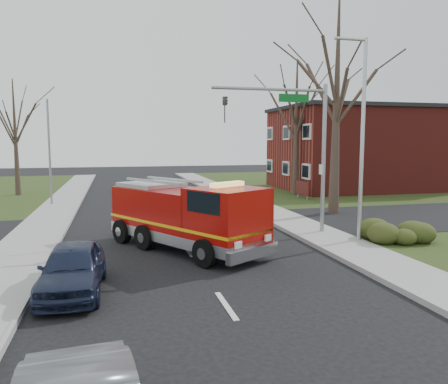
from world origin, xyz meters
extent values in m
plane|color=black|center=(0.00, 0.00, 0.00)|extent=(120.00, 120.00, 0.00)
cube|color=gray|center=(6.20, 0.00, 0.07)|extent=(2.40, 80.00, 0.15)
cube|color=gray|center=(-6.20, 0.00, 0.07)|extent=(2.40, 80.00, 0.15)
cube|color=maroon|center=(19.00, 18.00, 3.50)|extent=(15.00, 10.00, 7.00)
cube|color=black|center=(19.00, 18.00, 7.10)|extent=(15.40, 10.40, 0.30)
cube|color=silver|center=(11.45, 18.00, 2.00)|extent=(0.12, 1.40, 1.20)
cube|color=#4E1412|center=(10.50, 12.50, 0.90)|extent=(0.12, 2.00, 1.00)
cylinder|color=gray|center=(10.50, 11.70, 0.45)|extent=(0.08, 0.08, 0.90)
cylinder|color=gray|center=(10.50, 13.30, 0.45)|extent=(0.08, 0.08, 0.90)
ellipsoid|color=#2A3212|center=(9.00, -1.00, 0.58)|extent=(2.80, 2.00, 0.90)
cone|color=#382A21|center=(9.50, 6.00, 6.00)|extent=(0.64, 0.64, 12.00)
cone|color=#382A21|center=(11.00, 15.00, 5.25)|extent=(0.56, 0.56, 10.50)
cone|color=#382A21|center=(-10.00, 20.00, 4.50)|extent=(0.44, 0.44, 9.00)
cylinder|color=gray|center=(6.50, 1.50, 3.40)|extent=(0.18, 0.18, 6.80)
cylinder|color=gray|center=(3.90, 1.50, 6.50)|extent=(5.20, 0.14, 0.14)
cube|color=#0C591E|center=(5.00, 1.50, 6.15)|extent=(1.40, 0.06, 0.35)
imported|color=black|center=(1.90, 1.50, 6.15)|extent=(0.22, 0.18, 1.10)
cylinder|color=#B7BABF|center=(7.20, -0.50, 4.20)|extent=(0.16, 0.16, 8.40)
cylinder|color=#B7BABF|center=(6.50, -0.50, 8.30)|extent=(1.40, 0.12, 0.12)
cylinder|color=gray|center=(-6.80, 14.00, 3.50)|extent=(0.14, 0.14, 7.00)
cube|color=#970A06|center=(-0.64, 1.20, 1.40)|extent=(4.44, 5.24, 1.90)
cube|color=#970A06|center=(1.14, -1.74, 1.54)|extent=(3.23, 3.23, 2.17)
cube|color=#B7BABF|center=(-0.08, 0.27, 0.63)|extent=(5.67, 7.26, 0.41)
cube|color=#E5B20C|center=(-0.08, 0.27, 1.13)|extent=(5.68, 7.26, 0.11)
cube|color=black|center=(1.65, -2.59, 2.21)|extent=(1.80, 1.14, 0.77)
cube|color=#E5D866|center=(1.14, -1.74, 2.76)|extent=(1.40, 1.02, 0.16)
cylinder|color=black|center=(0.18, -2.43, 0.50)|extent=(0.78, 1.01, 0.99)
cylinder|color=black|center=(2.19, -1.21, 0.50)|extent=(0.78, 1.01, 0.99)
cylinder|color=black|center=(-2.48, 1.98, 0.50)|extent=(0.78, 1.01, 0.99)
cylinder|color=black|center=(-0.47, 3.19, 0.50)|extent=(0.78, 1.01, 0.99)
imported|color=#1A2139|center=(-3.95, -3.93, 0.70)|extent=(1.85, 4.20, 1.41)
camera|label=1|loc=(-2.74, -16.59, 4.26)|focal=35.00mm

